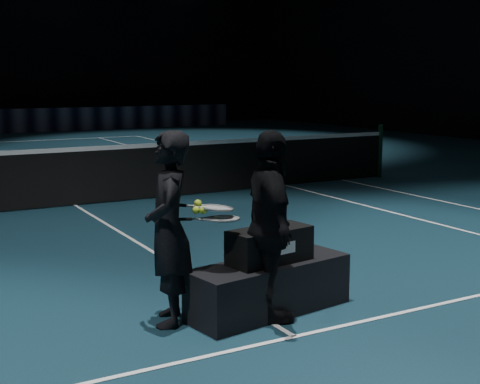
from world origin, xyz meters
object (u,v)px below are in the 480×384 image
(racket_lower, at_px, (223,219))
(racket_bag, at_px, (270,245))
(player_b, at_px, (270,227))
(racket_upper, at_px, (216,208))
(player_bench, at_px, (269,287))
(tennis_balls, at_px, (199,208))
(player_a, at_px, (169,229))

(racket_lower, bearing_deg, racket_bag, 24.55)
(racket_bag, distance_m, player_b, 0.28)
(racket_upper, bearing_deg, racket_lower, -42.66)
(racket_lower, bearing_deg, player_b, 0.00)
(racket_bag, xyz_separation_m, racket_upper, (-0.49, 0.06, 0.37))
(player_bench, relative_size, racket_lower, 2.23)
(racket_bag, xyz_separation_m, player_b, (-0.10, -0.17, 0.21))
(racket_bag, bearing_deg, player_b, -129.71)
(racket_upper, bearing_deg, player_b, -9.08)
(racket_bag, bearing_deg, tennis_balls, 163.50)
(player_bench, distance_m, player_b, 0.62)
(racket_bag, bearing_deg, player_bench, 0.00)
(player_bench, bearing_deg, player_b, -129.71)
(player_bench, distance_m, racket_bag, 0.38)
(player_bench, xyz_separation_m, player_b, (-0.10, -0.17, 0.59))
(player_bench, bearing_deg, racket_lower, 171.13)
(racket_upper, bearing_deg, player_a, -178.29)
(player_bench, xyz_separation_m, tennis_balls, (-0.64, 0.09, 0.76))
(racket_lower, distance_m, tennis_balls, 0.22)
(player_bench, height_order, player_a, player_a)
(racket_bag, height_order, player_a, player_a)
(player_bench, relative_size, player_b, 0.93)
(player_a, distance_m, tennis_balls, 0.31)
(player_bench, relative_size, racket_upper, 2.23)
(racket_bag, height_order, tennis_balls, tennis_balls)
(tennis_balls, bearing_deg, racket_lower, -26.01)
(player_b, distance_m, racket_lower, 0.41)
(racket_upper, relative_size, tennis_balls, 5.67)
(player_bench, height_order, racket_bag, racket_bag)
(racket_upper, bearing_deg, racket_bag, 13.92)
(racket_bag, distance_m, tennis_balls, 0.75)
(player_b, xyz_separation_m, racket_lower, (-0.36, 0.17, 0.08))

